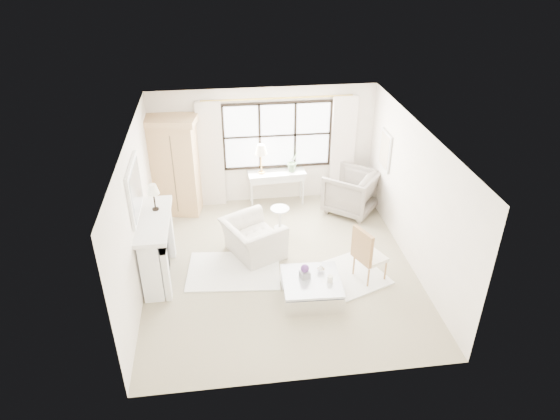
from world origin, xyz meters
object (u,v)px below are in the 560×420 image
Objects in this scene: armoire at (174,165)px; club_armchair at (253,238)px; coffee_table at (311,289)px; console_table at (277,188)px.

armoire is 2.01× the size of club_armchair.
club_armchair is at bearing 123.98° from coffee_table.
club_armchair is (-0.72, -2.01, -0.04)m from console_table.
console_table is at bearing -45.79° from club_armchair.
armoire is 1.69× the size of console_table.
console_table reaches higher than club_armchair.
armoire is at bearing 128.05° from coffee_table.
armoire reaches higher than console_table.
coffee_table is at bearing -44.02° from armoire.
console_table is 1.27× the size of coffee_table.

